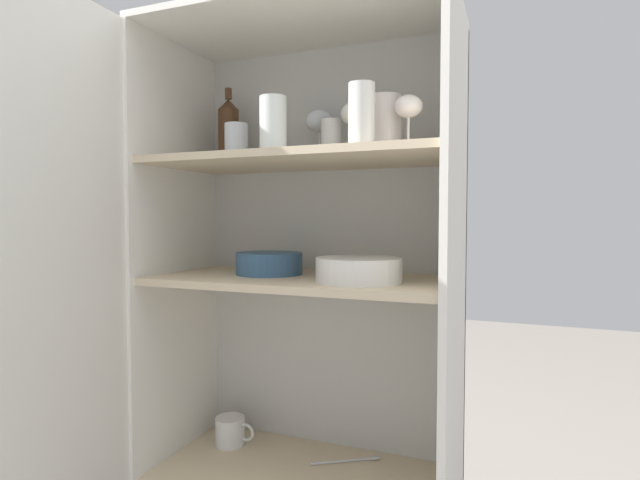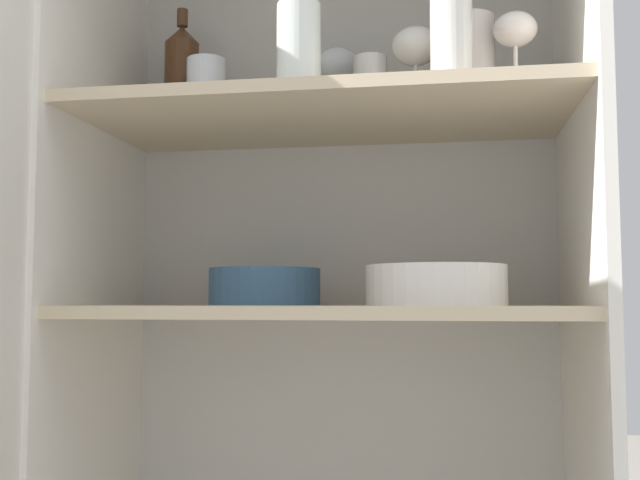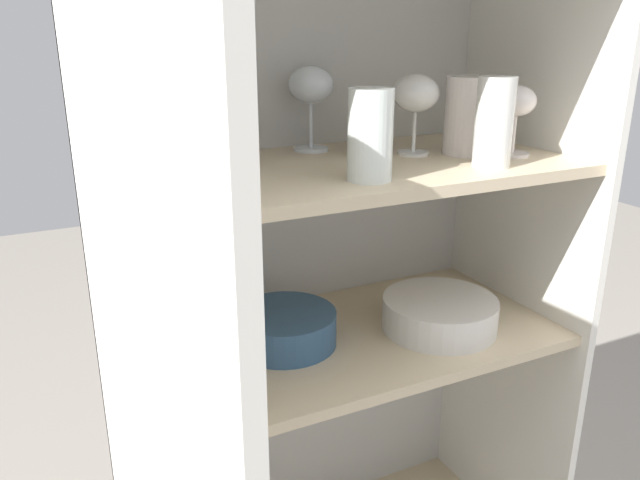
{
  "view_description": "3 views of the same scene",
  "coord_description": "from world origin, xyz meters",
  "px_view_note": "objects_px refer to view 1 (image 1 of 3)",
  "views": [
    {
      "loc": [
        0.55,
        -1.07,
        1.0
      ],
      "look_at": [
        0.05,
        0.22,
        0.94
      ],
      "focal_mm": 28.0,
      "sensor_mm": 36.0,
      "label": 1
    },
    {
      "loc": [
        0.19,
        -1.04,
        0.84
      ],
      "look_at": [
        -0.01,
        0.22,
        0.95
      ],
      "focal_mm": 42.0,
      "sensor_mm": 36.0,
      "label": 2
    },
    {
      "loc": [
        -0.51,
        -0.73,
        1.39
      ],
      "look_at": [
        -0.04,
        0.23,
        1.03
      ],
      "focal_mm": 35.0,
      "sensor_mm": 36.0,
      "label": 3
    }
  ],
  "objects_px": {
    "plate_stack_white": "(359,270)",
    "mixing_bowl_large": "(269,262)",
    "wine_bottle": "(229,132)",
    "coffee_mug_primary": "(231,431)"
  },
  "relations": [
    {
      "from": "plate_stack_white",
      "to": "mixing_bowl_large",
      "type": "distance_m",
      "value": 0.3
    },
    {
      "from": "wine_bottle",
      "to": "plate_stack_white",
      "type": "relative_size",
      "value": 1.1
    },
    {
      "from": "plate_stack_white",
      "to": "mixing_bowl_large",
      "type": "relative_size",
      "value": 1.15
    },
    {
      "from": "plate_stack_white",
      "to": "coffee_mug_primary",
      "type": "xyz_separation_m",
      "value": [
        -0.46,
        0.13,
        -0.54
      ]
    },
    {
      "from": "wine_bottle",
      "to": "plate_stack_white",
      "type": "distance_m",
      "value": 0.66
    },
    {
      "from": "plate_stack_white",
      "to": "coffee_mug_primary",
      "type": "bearing_deg",
      "value": 164.46
    },
    {
      "from": "plate_stack_white",
      "to": "mixing_bowl_large",
      "type": "xyz_separation_m",
      "value": [
        -0.29,
        0.08,
        0.0
      ]
    },
    {
      "from": "mixing_bowl_large",
      "to": "coffee_mug_primary",
      "type": "relative_size",
      "value": 1.47
    },
    {
      "from": "plate_stack_white",
      "to": "coffee_mug_primary",
      "type": "distance_m",
      "value": 0.73
    },
    {
      "from": "wine_bottle",
      "to": "plate_stack_white",
      "type": "height_order",
      "value": "wine_bottle"
    }
  ]
}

